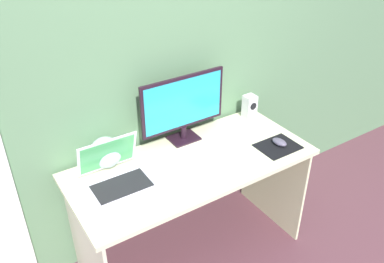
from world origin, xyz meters
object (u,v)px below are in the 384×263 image
object	(u,v)px
monitor	(183,106)
speaker_right	(249,107)
mouse	(279,142)
keyboard_external	(220,174)
laptop	(116,175)
fishbowl	(106,152)

from	to	relation	value
monitor	speaker_right	size ratio (longest dim) A/B	3.46
monitor	mouse	world-z (taller)	monitor
mouse	speaker_right	bearing A→B (deg)	73.07
keyboard_external	mouse	bearing A→B (deg)	5.61
laptop	fishbowl	xyz separation A→B (m)	(0.02, 0.17, 0.04)
speaker_right	keyboard_external	distance (m)	0.69
monitor	keyboard_external	distance (m)	0.48
speaker_right	mouse	xyz separation A→B (m)	(-0.07, -0.37, -0.06)
fishbowl	mouse	distance (m)	1.04
monitor	keyboard_external	bearing A→B (deg)	-93.82
monitor	laptop	xyz separation A→B (m)	(-0.53, -0.17, -0.19)
monitor	laptop	size ratio (longest dim) A/B	1.67
monitor	laptop	distance (m)	0.59
speaker_right	fishbowl	size ratio (longest dim) A/B	0.90
laptop	keyboard_external	xyz separation A→B (m)	(0.50, -0.25, -0.04)
fishbowl	mouse	world-z (taller)	fishbowl
fishbowl	mouse	xyz separation A→B (m)	(0.96, -0.38, -0.06)
mouse	laptop	bearing A→B (deg)	161.49
laptop	monitor	bearing A→B (deg)	17.81
speaker_right	fishbowl	world-z (taller)	fishbowl
laptop	speaker_right	bearing A→B (deg)	8.89
fishbowl	keyboard_external	bearing A→B (deg)	-41.08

